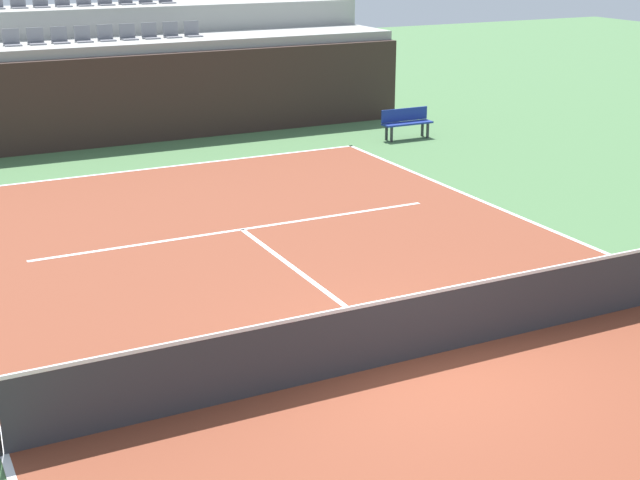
{
  "coord_description": "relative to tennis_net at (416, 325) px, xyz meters",
  "views": [
    {
      "loc": [
        -6.24,
        -9.56,
        5.59
      ],
      "look_at": [
        -0.47,
        2.0,
        1.2
      ],
      "focal_mm": 50.98,
      "sensor_mm": 36.0,
      "label": 1
    }
  ],
  "objects": [
    {
      "name": "sideline_left",
      "position": [
        -5.45,
        0.0,
        -0.5
      ],
      "size": [
        0.1,
        24.0,
        0.0
      ],
      "primitive_type": "cube",
      "color": "white",
      "rests_on": "court_surface"
    },
    {
      "name": "baseline_far",
      "position": [
        0.0,
        11.95,
        -0.5
      ],
      "size": [
        11.0,
        0.1,
        0.0
      ],
      "primitive_type": "cube",
      "color": "white",
      "rests_on": "court_surface"
    },
    {
      "name": "seating_row_upper",
      "position": [
        -0.0,
        18.85,
        3.1
      ],
      "size": [
        5.56,
        0.44,
        0.44
      ],
      "color": "slate",
      "rests_on": "stands_tier_upper"
    },
    {
      "name": "back_wall",
      "position": [
        0.0,
        15.0,
        0.7
      ],
      "size": [
        17.18,
        0.3,
        2.42
      ],
      "primitive_type": "cube",
      "color": "#33231E",
      "rests_on": "ground_plane"
    },
    {
      "name": "stands_tier_lower",
      "position": [
        0.0,
        16.35,
        0.83
      ],
      "size": [
        17.18,
        2.4,
        2.69
      ],
      "primitive_type": "cube",
      "color": "#9E9E99",
      "rests_on": "ground_plane"
    },
    {
      "name": "seating_row_lower",
      "position": [
        -0.0,
        16.45,
        2.3
      ],
      "size": [
        5.56,
        0.44,
        0.44
      ],
      "color": "slate",
      "rests_on": "stands_tier_lower"
    },
    {
      "name": "tennis_net",
      "position": [
        0.0,
        0.0,
        0.0
      ],
      "size": [
        11.08,
        0.08,
        1.07
      ],
      "color": "black",
      "rests_on": "court_surface"
    },
    {
      "name": "player_bench",
      "position": [
        7.34,
        12.14,
        -0.0
      ],
      "size": [
        1.5,
        0.4,
        0.85
      ],
      "color": "navy",
      "rests_on": "ground_plane"
    },
    {
      "name": "service_line_far",
      "position": [
        0.0,
        6.4,
        -0.5
      ],
      "size": [
        8.26,
        0.1,
        0.0
      ],
      "primitive_type": "cube",
      "color": "white",
      "rests_on": "court_surface"
    },
    {
      "name": "centre_service_line",
      "position": [
        0.0,
        3.2,
        -0.5
      ],
      "size": [
        0.1,
        6.4,
        0.0
      ],
      "primitive_type": "cube",
      "color": "white",
      "rests_on": "court_surface"
    },
    {
      "name": "ground_plane",
      "position": [
        0.0,
        0.0,
        -0.51
      ],
      "size": [
        80.0,
        80.0,
        0.0
      ],
      "primitive_type": "plane",
      "color": "#477042"
    },
    {
      "name": "stands_tier_upper",
      "position": [
        0.0,
        18.75,
        1.23
      ],
      "size": [
        17.18,
        2.4,
        3.48
      ],
      "primitive_type": "cube",
      "color": "#9E9E99",
      "rests_on": "ground_plane"
    },
    {
      "name": "court_surface",
      "position": [
        0.0,
        0.0,
        -0.5
      ],
      "size": [
        11.0,
        24.0,
        0.01
      ],
      "primitive_type": "cube",
      "color": "brown",
      "rests_on": "ground_plane"
    }
  ]
}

